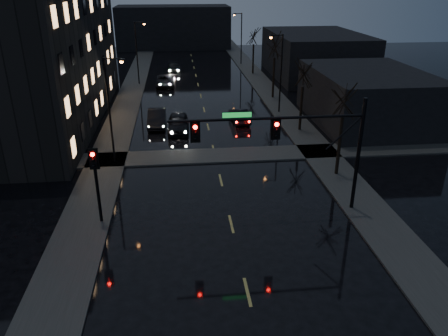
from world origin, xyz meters
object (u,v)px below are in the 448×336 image
object	(u,v)px
oncoming_car_a	(178,123)
oncoming_car_d	(174,67)
oncoming_car_c	(165,81)
lead_car	(240,115)
oncoming_car_b	(157,118)

from	to	relation	value
oncoming_car_a	oncoming_car_d	world-z (taller)	oncoming_car_a
oncoming_car_a	oncoming_car_c	xyz separation A→B (m)	(-1.48, 18.82, -0.11)
oncoming_car_d	lead_car	bearing A→B (deg)	-79.45
oncoming_car_b	lead_car	xyz separation A→B (m)	(8.04, 0.34, -0.10)
oncoming_car_b	lead_car	distance (m)	8.05
oncoming_car_a	oncoming_car_b	distance (m)	2.78
oncoming_car_b	oncoming_car_d	world-z (taller)	oncoming_car_b
oncoming_car_a	lead_car	xyz separation A→B (m)	(6.02, 2.25, -0.13)
oncoming_car_d	lead_car	world-z (taller)	lead_car
oncoming_car_a	oncoming_car_c	size ratio (longest dim) A/B	0.94
oncoming_car_a	lead_car	size ratio (longest dim) A/B	1.16
oncoming_car_a	oncoming_car_b	world-z (taller)	oncoming_car_a
oncoming_car_c	lead_car	xyz separation A→B (m)	(7.50, -16.57, -0.03)
oncoming_car_c	lead_car	world-z (taller)	oncoming_car_c
oncoming_car_d	lead_car	size ratio (longest dim) A/B	1.12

